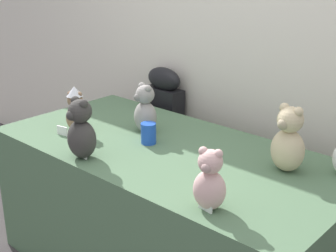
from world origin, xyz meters
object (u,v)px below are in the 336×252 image
instrument_case (164,138)px  teddy_bear_mocha (76,109)px  display_table (168,214)px  teddy_bear_charcoal (81,130)px  teddy_bear_ash (145,110)px  teddy_bear_sand (288,141)px  party_cup_blue (149,133)px  teddy_bear_blush (210,181)px

instrument_case → teddy_bear_mocha: size_ratio=3.89×
display_table → instrument_case: (-0.56, 0.58, 0.12)m
teddy_bear_charcoal → teddy_bear_ash: teddy_bear_charcoal is taller
teddy_bear_sand → teddy_bear_mocha: (-1.12, -0.32, -0.02)m
teddy_bear_charcoal → teddy_bear_sand: 0.96m
display_table → teddy_bear_sand: 0.80m
teddy_bear_sand → teddy_bear_mocha: teddy_bear_sand is taller
teddy_bear_charcoal → party_cup_blue: bearing=77.7°
teddy_bear_mocha → teddy_bear_sand: bearing=-14.2°
display_table → instrument_case: instrument_case is taller
display_table → teddy_bear_ash: 0.58m
teddy_bear_blush → teddy_bear_charcoal: (-0.75, -0.02, 0.02)m
instrument_case → teddy_bear_charcoal: size_ratio=3.29×
teddy_bear_ash → party_cup_blue: teddy_bear_ash is taller
teddy_bear_charcoal → teddy_bear_ash: (-0.02, 0.46, -0.01)m
teddy_bear_ash → teddy_bear_mocha: teddy_bear_ash is taller
teddy_bear_blush → teddy_bear_ash: bearing=133.7°
instrument_case → teddy_bear_mocha: teddy_bear_mocha is taller
display_table → instrument_case: size_ratio=1.88×
party_cup_blue → display_table: bearing=8.5°
teddy_bear_blush → teddy_bear_charcoal: teddy_bear_charcoal is taller
teddy_bear_ash → teddy_bear_sand: bearing=20.6°
display_table → party_cup_blue: party_cup_blue is taller
teddy_bear_ash → teddy_bear_blush: bearing=-13.9°
instrument_case → teddy_bear_ash: bearing=-54.0°
instrument_case → teddy_bear_sand: teddy_bear_sand is taller
teddy_bear_blush → teddy_bear_sand: bearing=67.3°
teddy_bear_charcoal → teddy_bear_sand: size_ratio=0.96×
instrument_case → teddy_bear_blush: size_ratio=3.91×
display_table → teddy_bear_mocha: 0.76m
teddy_bear_blush → teddy_bear_sand: 0.51m
teddy_bear_ash → teddy_bear_sand: size_ratio=0.88×
instrument_case → party_cup_blue: instrument_case is taller
instrument_case → teddy_bear_ash: size_ratio=3.61×
teddy_bear_charcoal → party_cup_blue: (0.11, 0.35, -0.09)m
teddy_bear_blush → teddy_bear_mocha: same height
instrument_case → party_cup_blue: bearing=-50.0°
display_table → teddy_bear_sand: size_ratio=5.96×
teddy_bear_charcoal → teddy_bear_ash: bearing=98.1°
instrument_case → teddy_bear_charcoal: (0.33, -0.95, 0.40)m
teddy_bear_ash → teddy_bear_mocha: size_ratio=1.08×
teddy_bear_ash → teddy_bear_mocha: (-0.30, -0.24, -0.00)m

